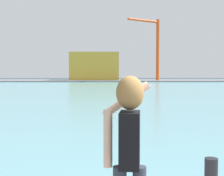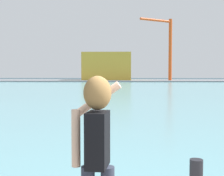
{
  "view_description": "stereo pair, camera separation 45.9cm",
  "coord_description": "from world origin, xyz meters",
  "px_view_note": "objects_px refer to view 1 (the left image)",
  "views": [
    {
      "loc": [
        -1.38,
        -2.96,
        2.46
      ],
      "look_at": [
        -1.29,
        7.1,
        1.97
      ],
      "focal_mm": 47.85,
      "sensor_mm": 36.0,
      "label": 1
    },
    {
      "loc": [
        -0.92,
        -2.95,
        2.46
      ],
      "look_at": [
        -1.29,
        7.1,
        1.97
      ],
      "focal_mm": 47.85,
      "sensor_mm": 36.0,
      "label": 2
    }
  ],
  "objects_px": {
    "warehouse_left": "(95,66)",
    "port_crane": "(155,44)",
    "person_photographer": "(129,143)",
    "harbor_bollard": "(211,172)"
  },
  "relations": [
    {
      "from": "harbor_bollard",
      "to": "warehouse_left",
      "type": "distance_m",
      "value": 91.23
    },
    {
      "from": "person_photographer",
      "to": "harbor_bollard",
      "type": "bearing_deg",
      "value": -34.25
    },
    {
      "from": "person_photographer",
      "to": "warehouse_left",
      "type": "xyz_separation_m",
      "value": [
        -4.8,
        92.53,
        2.96
      ]
    },
    {
      "from": "warehouse_left",
      "to": "harbor_bollard",
      "type": "bearing_deg",
      "value": -86.1
    },
    {
      "from": "person_photographer",
      "to": "port_crane",
      "type": "relative_size",
      "value": 0.09
    },
    {
      "from": "harbor_bollard",
      "to": "port_crane",
      "type": "relative_size",
      "value": 0.02
    },
    {
      "from": "warehouse_left",
      "to": "person_photographer",
      "type": "bearing_deg",
      "value": -87.03
    },
    {
      "from": "warehouse_left",
      "to": "port_crane",
      "type": "xyz_separation_m",
      "value": [
        18.26,
        -5.57,
        6.73
      ]
    },
    {
      "from": "person_photographer",
      "to": "harbor_bollard",
      "type": "relative_size",
      "value": 3.93
    },
    {
      "from": "port_crane",
      "to": "person_photographer",
      "type": "bearing_deg",
      "value": -98.79
    }
  ]
}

